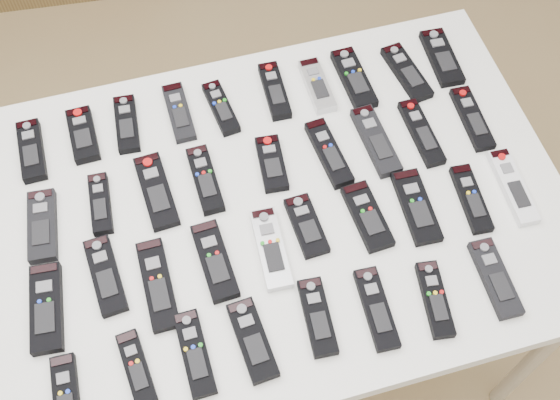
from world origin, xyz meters
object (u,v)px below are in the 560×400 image
object	(u,v)px
remote_0	(32,151)
remote_10	(42,226)
remote_33	(317,317)
remote_36	(495,278)
remote_20	(106,275)
remote_23	(271,249)
remote_24	(306,226)
remote_17	(421,133)
remote_18	(472,118)
remote_6	(317,86)
remote_14	(272,164)
remote_3	(179,112)
remote_25	(367,216)
remote_4	(221,108)
remote_28	(513,187)
remote_15	(329,153)
remote_8	(407,73)
remote_22	(215,261)
remote_34	(376,309)
remote_26	(416,207)
remote_21	(158,285)
remote_1	(83,135)
remote_11	(100,204)
remote_30	(137,368)
remote_5	(275,91)
remote_2	(127,124)
remote_13	(205,180)
table	(280,218)
remote_29	(66,399)
remote_7	(354,79)
remote_35	(435,299)
remote_19	(46,308)
remote_31	(195,353)
remote_32	(252,340)
remote_9	(442,57)

from	to	relation	value
remote_0	remote_10	world-z (taller)	same
remote_33	remote_36	world-z (taller)	remote_33
remote_0	remote_20	size ratio (longest dim) A/B	0.93
remote_23	remote_24	distance (m)	0.09
remote_17	remote_18	distance (m)	0.13
remote_6	remote_14	size ratio (longest dim) A/B	1.11
remote_3	remote_18	bearing A→B (deg)	-17.96
remote_25	remote_33	size ratio (longest dim) A/B	1.01
remote_4	remote_28	size ratio (longest dim) A/B	0.80
remote_15	remote_18	world-z (taller)	remote_15
remote_8	remote_22	size ratio (longest dim) A/B	0.98
remote_34	remote_8	bearing A→B (deg)	66.38
remote_24	remote_26	bearing A→B (deg)	-7.42
remote_18	remote_33	xyz separation A→B (m)	(-0.50, -0.37, 0.00)
remote_21	remote_1	bearing A→B (deg)	102.85
remote_11	remote_26	bearing A→B (deg)	-13.03
remote_26	remote_30	distance (m)	0.67
remote_23	remote_26	world-z (taller)	same
remote_6	remote_25	bearing A→B (deg)	-90.78
remote_5	remote_3	bearing A→B (deg)	-177.61
remote_2	remote_13	bearing A→B (deg)	-50.24
remote_0	remote_6	size ratio (longest dim) A/B	1.04
remote_11	remote_36	size ratio (longest dim) A/B	0.85
remote_14	remote_33	bearing A→B (deg)	-86.37
table	remote_17	size ratio (longest dim) A/B	6.79
remote_24	remote_29	bearing A→B (deg)	-159.54
remote_0	remote_7	world-z (taller)	same
remote_1	remote_35	world-z (taller)	same
remote_3	remote_20	size ratio (longest dim) A/B	0.95
remote_2	remote_33	xyz separation A→B (m)	(0.29, -0.58, 0.00)
remote_15	remote_23	world-z (taller)	remote_15
remote_19	remote_24	bearing A→B (deg)	9.01
remote_3	remote_20	bearing A→B (deg)	-122.32
remote_3	remote_33	world-z (taller)	remote_33
remote_19	remote_14	bearing A→B (deg)	26.95
remote_8	remote_30	size ratio (longest dim) A/B	1.18
remote_8	remote_31	size ratio (longest dim) A/B	1.02
remote_31	remote_4	bearing A→B (deg)	70.81
remote_15	remote_32	distance (m)	0.47
remote_8	remote_28	size ratio (longest dim) A/B	0.92
remote_33	remote_15	bearing A→B (deg)	73.17
remote_24	remote_25	size ratio (longest dim) A/B	0.89
remote_0	remote_9	world-z (taller)	remote_0
remote_19	remote_34	xyz separation A→B (m)	(0.63, -0.18, -0.00)
remote_14	remote_21	world-z (taller)	remote_14
remote_7	remote_31	size ratio (longest dim) A/B	1.05
remote_0	remote_24	size ratio (longest dim) A/B	1.12
remote_20	remote_28	distance (m)	0.90
remote_25	remote_14	bearing A→B (deg)	127.28
table	remote_24	xyz separation A→B (m)	(0.04, -0.07, 0.07)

